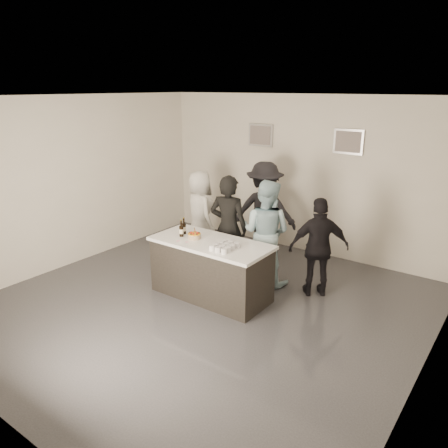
# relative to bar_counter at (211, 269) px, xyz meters

# --- Properties ---
(floor) EXTENTS (6.00, 6.00, 0.00)m
(floor) POSITION_rel_bar_counter_xyz_m (0.11, -0.32, -0.45)
(floor) COLOR #3D3D42
(floor) RESTS_ON ground
(ceiling) EXTENTS (6.00, 6.00, 0.00)m
(ceiling) POSITION_rel_bar_counter_xyz_m (0.11, -0.32, 2.55)
(ceiling) COLOR white
(wall_back) EXTENTS (6.00, 0.04, 3.00)m
(wall_back) POSITION_rel_bar_counter_xyz_m (0.11, 2.68, 1.05)
(wall_back) COLOR silver
(wall_back) RESTS_ON ground
(wall_left) EXTENTS (0.04, 6.00, 3.00)m
(wall_left) POSITION_rel_bar_counter_xyz_m (-2.89, -0.32, 1.05)
(wall_left) COLOR silver
(wall_left) RESTS_ON ground
(wall_right) EXTENTS (0.04, 6.00, 3.00)m
(wall_right) POSITION_rel_bar_counter_xyz_m (3.11, -0.32, 1.05)
(wall_right) COLOR silver
(wall_right) RESTS_ON ground
(picture_left) EXTENTS (0.54, 0.04, 0.44)m
(picture_left) POSITION_rel_bar_counter_xyz_m (-0.79, 2.65, 1.75)
(picture_left) COLOR #B2B2B7
(picture_left) RESTS_ON wall_back
(picture_right) EXTENTS (0.54, 0.04, 0.44)m
(picture_right) POSITION_rel_bar_counter_xyz_m (1.01, 2.65, 1.75)
(picture_right) COLOR #B2B2B7
(picture_right) RESTS_ON wall_back
(bar_counter) EXTENTS (1.86, 0.86, 0.90)m
(bar_counter) POSITION_rel_bar_counter_xyz_m (0.00, 0.00, 0.00)
(bar_counter) COLOR white
(bar_counter) RESTS_ON ground
(cake) EXTENTS (0.20, 0.20, 0.07)m
(cake) POSITION_rel_bar_counter_xyz_m (-0.28, -0.04, 0.49)
(cake) COLOR orange
(cake) RESTS_ON bar_counter
(beer_bottle_a) EXTENTS (0.07, 0.07, 0.26)m
(beer_bottle_a) POSITION_rel_bar_counter_xyz_m (-0.56, 0.03, 0.58)
(beer_bottle_a) COLOR black
(beer_bottle_a) RESTS_ON bar_counter
(beer_bottle_b) EXTENTS (0.07, 0.07, 0.26)m
(beer_bottle_b) POSITION_rel_bar_counter_xyz_m (-0.51, -0.09, 0.58)
(beer_bottle_b) COLOR black
(beer_bottle_b) RESTS_ON bar_counter
(tumbler_cluster) EXTENTS (0.30, 0.40, 0.08)m
(tumbler_cluster) POSITION_rel_bar_counter_xyz_m (0.35, -0.13, 0.49)
(tumbler_cluster) COLOR orange
(tumbler_cluster) RESTS_ON bar_counter
(candles) EXTENTS (0.24, 0.08, 0.01)m
(candles) POSITION_rel_bar_counter_xyz_m (-0.31, -0.26, 0.45)
(candles) COLOR pink
(candles) RESTS_ON bar_counter
(person_main_black) EXTENTS (0.73, 0.56, 1.78)m
(person_main_black) POSITION_rel_bar_counter_xyz_m (-0.18, 0.72, 0.44)
(person_main_black) COLOR black
(person_main_black) RESTS_ON ground
(person_main_blue) EXTENTS (0.91, 0.74, 1.73)m
(person_main_blue) POSITION_rel_bar_counter_xyz_m (0.40, 0.95, 0.42)
(person_main_blue) COLOR #A0C5D2
(person_main_blue) RESTS_ON ground
(person_guest_left) EXTENTS (0.94, 0.82, 1.62)m
(person_guest_left) POSITION_rel_bar_counter_xyz_m (-1.31, 1.35, 0.36)
(person_guest_left) COLOR silver
(person_guest_left) RESTS_ON ground
(person_guest_right) EXTENTS (0.96, 0.85, 1.56)m
(person_guest_right) POSITION_rel_bar_counter_xyz_m (1.30, 1.02, 0.33)
(person_guest_right) COLOR black
(person_guest_right) RESTS_ON ground
(person_guest_back) EXTENTS (1.36, 1.09, 1.84)m
(person_guest_back) POSITION_rel_bar_counter_xyz_m (-0.19, 1.86, 0.47)
(person_guest_back) COLOR black
(person_guest_back) RESTS_ON ground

